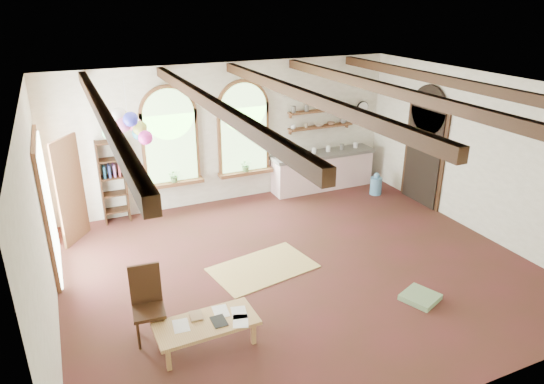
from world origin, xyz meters
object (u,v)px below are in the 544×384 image
coffee_table (206,325)px  kitchen_counter (322,170)px  side_chair (150,319)px  balloon_cluster (128,127)px

coffee_table → kitchen_counter: bearing=46.0°
kitchen_counter → coffee_table: kitchen_counter is taller
side_chair → balloon_cluster: (0.39, 3.05, 2.01)m
kitchen_counter → side_chair: 6.53m
coffee_table → balloon_cluster: size_ratio=1.22×
coffee_table → side_chair: size_ratio=1.29×
balloon_cluster → kitchen_counter: bearing=12.3°
side_chair → balloon_cluster: bearing=82.7°
kitchen_counter → balloon_cluster: size_ratio=2.31×
coffee_table → side_chair: 0.85m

